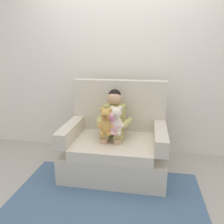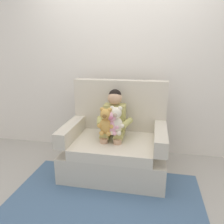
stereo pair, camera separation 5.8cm
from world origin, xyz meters
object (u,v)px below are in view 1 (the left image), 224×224
at_px(seated_child, 114,121).
at_px(armchair, 116,145).
at_px(plush_pink, 112,123).
at_px(plush_cream, 116,121).
at_px(plush_honey, 106,122).

bearing_deg(seated_child, armchair, -16.16).
height_order(armchair, plush_pink, armchair).
relative_size(plush_pink, plush_cream, 0.86).
distance_m(plush_pink, plush_cream, 0.05).
relative_size(armchair, seated_child, 1.46).
bearing_deg(plush_cream, armchair, 117.84).
height_order(armchair, seated_child, armchair).
relative_size(armchair, plush_pink, 4.26).
distance_m(seated_child, plush_cream, 0.18).
bearing_deg(plush_pink, plush_honey, -178.65).
xyz_separation_m(plush_honey, plush_cream, (0.11, 0.03, 0.01)).
distance_m(seated_child, plush_pink, 0.18).
bearing_deg(armchair, plush_cream, -79.18).
distance_m(plush_honey, plush_pink, 0.07).
bearing_deg(plush_honey, armchair, 59.91).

